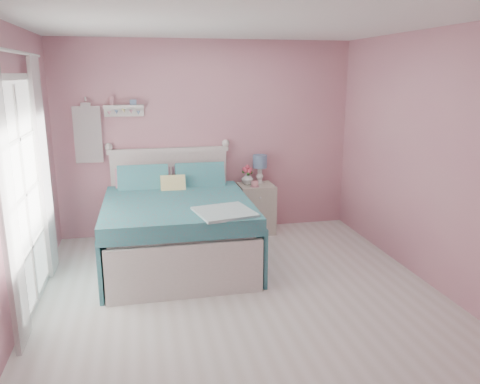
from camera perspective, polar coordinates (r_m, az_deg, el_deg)
name	(u,v)px	position (r m, az deg, el deg)	size (l,w,h in m)	color
floor	(244,301)	(4.68, 0.45, -13.20)	(4.50, 4.50, 0.00)	beige
room_shell	(244,140)	(4.19, 0.49, 6.38)	(4.50, 4.50, 4.50)	#BD778C
bed	(177,227)	(5.56, -7.71, -4.25)	(1.65, 2.07, 1.20)	silver
nightstand	(256,208)	(6.50, 1.97, -1.99)	(0.47, 0.46, 0.68)	beige
table_lamp	(260,163)	(6.47, 2.44, 3.49)	(0.20, 0.20, 0.39)	white
vase	(247,178)	(6.41, 0.91, 1.70)	(0.16, 0.16, 0.17)	silver
teacup	(255,184)	(6.29, 1.81, 1.00)	(0.10, 0.10, 0.08)	pink
roses	(247,170)	(6.38, 0.91, 2.76)	(0.14, 0.11, 0.12)	#DE4C67
wall_shelf	(124,108)	(6.26, -14.00, 9.94)	(0.50, 0.15, 0.25)	silver
hanging_dress	(88,135)	(6.31, -18.05, 6.65)	(0.34, 0.03, 0.72)	white
french_door	(24,196)	(4.70, -24.83, -0.42)	(0.04, 1.32, 2.16)	silver
curtain_near	(7,206)	(3.96, -26.49, -1.56)	(0.04, 0.40, 2.32)	white
curtain_far	(44,169)	(5.38, -22.81, 2.65)	(0.04, 0.40, 2.32)	white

